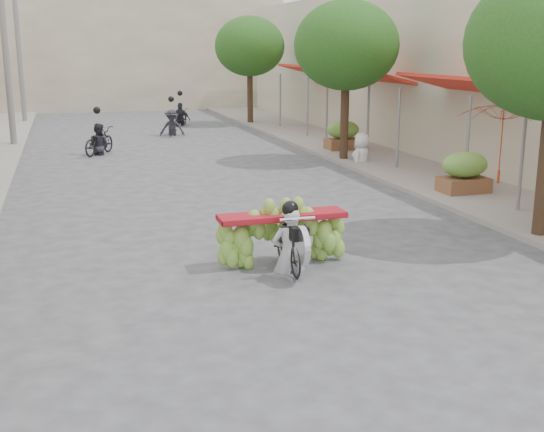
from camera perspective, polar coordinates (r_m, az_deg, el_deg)
The scene contains 16 objects.
ground at distance 8.60m, azimuth 8.86°, elevation -11.84°, with size 120.00×120.00×0.00m, color #55565A.
sidewalk_right at distance 24.58m, azimuth 8.55°, elevation 5.18°, with size 4.00×60.00×0.12m, color gray.
shophouse_row_right at distance 26.04m, azimuth 19.95°, elevation 11.50°, with size 9.77×40.00×6.00m.
far_building at distance 45.08m, azimuth -12.82°, elevation 13.27°, with size 20.00×6.00×7.00m, color #BBAF94.
utility_pole_far at distance 28.01m, azimuth -21.47°, elevation 13.59°, with size 0.60×0.24×8.00m.
utility_pole_back at distance 37.00m, azimuth -20.47°, elevation 13.51°, with size 0.60×0.24×8.00m.
street_tree_mid at distance 22.74m, azimuth 6.24°, elevation 13.98°, with size 3.40×3.40×5.25m.
street_tree_far at distance 34.12m, azimuth -1.88°, elevation 13.98°, with size 3.40×3.40×5.25m.
produce_crate_mid at distance 18.05m, azimuth 15.81°, elevation 3.79°, with size 1.20×0.88×1.16m.
produce_crate_far at distance 25.08m, azimuth 5.96°, elevation 6.93°, with size 1.20×0.88×1.16m.
banana_motorbike at distance 11.65m, azimuth 1.18°, elevation -1.10°, with size 2.24×1.79×2.08m.
market_umbrella at distance 16.45m, azimuth 19.00°, elevation 9.12°, with size 2.13×2.13×1.92m.
pedestrian at distance 22.45m, azimuth 7.55°, elevation 6.91°, with size 1.03×1.01×1.83m.
bg_motorbike_a at distance 25.17m, azimuth -14.34°, elevation 6.64°, with size 1.48×1.81×1.95m.
bg_motorbike_b at distance 30.11m, azimuth -8.39°, elevation 8.23°, with size 1.16×1.93×1.95m.
bg_motorbike_c at distance 33.99m, azimuth -7.68°, elevation 8.89°, with size 1.17×1.54×1.95m.
Camera 1 is at (-3.46, -6.95, 3.71)m, focal length 45.00 mm.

